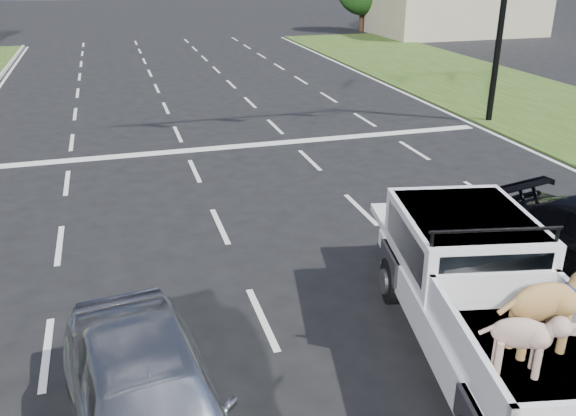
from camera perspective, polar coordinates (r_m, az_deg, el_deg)
The scene contains 5 objects.
ground at distance 11.15m, azimuth 6.43°, elevation -8.85°, with size 160.00×160.00×0.00m, color black.
road_markings at distance 16.77m, azimuth -2.10°, elevation 2.50°, with size 17.75×60.00×0.01m.
building_right at distance 50.07m, azimuth 15.50°, elevation 17.44°, with size 12.00×7.00×3.60m, color tan.
pickup_truck at distance 9.69m, azimuth 18.11°, elevation -8.15°, with size 3.21×6.15×2.19m.
silver_sedan at distance 7.87m, azimuth -12.78°, elevation -17.73°, with size 1.85×4.60×1.57m, color #B2B5BA.
Camera 1 is at (-3.84, -8.69, 5.83)m, focal length 38.00 mm.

